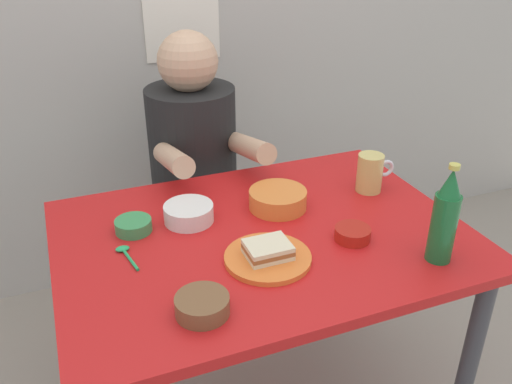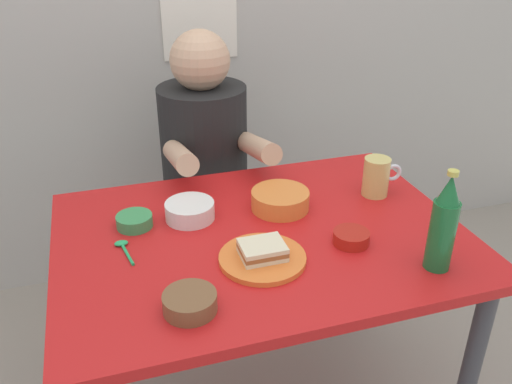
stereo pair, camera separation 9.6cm
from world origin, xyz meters
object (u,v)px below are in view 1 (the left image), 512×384
beer_bottle (445,218)px  stool (198,239)px  dining_table (263,260)px  sandwich (268,250)px  plate_orange (268,258)px  dip_bowl_green (133,225)px  person_seated (193,144)px  beer_mug (370,173)px

beer_bottle → stool: bearing=112.9°
stool → beer_bottle: bearing=-67.1°
dining_table → sandwich: bearing=-106.8°
plate_orange → dip_bowl_green: dip_bowl_green is taller
person_seated → dip_bowl_green: person_seated is taller
stool → sandwich: size_ratio=4.09×
stool → plate_orange: 0.86m
dip_bowl_green → beer_bottle: bearing=-31.0°
beer_bottle → dip_bowl_green: beer_bottle is taller
person_seated → plate_orange: 0.75m
plate_orange → beer_bottle: (0.40, -0.15, 0.11)m
person_seated → sandwich: size_ratio=6.54×
stool → beer_mug: beer_mug is taller
beer_mug → beer_bottle: 0.39m
beer_mug → dip_bowl_green: 0.73m
sandwich → dip_bowl_green: size_ratio=1.10×
person_seated → beer_bottle: (0.38, -0.90, 0.09)m
stool → person_seated: bearing=-90.0°
sandwich → beer_mug: bearing=28.1°
sandwich → dip_bowl_green: 0.39m
beer_mug → beer_bottle: beer_bottle is taller
dining_table → person_seated: size_ratio=1.53×
dip_bowl_green → person_seated: bearing=57.8°
person_seated → beer_bottle: bearing=-66.8°
dining_table → beer_mug: (0.41, 0.11, 0.15)m
beer_bottle → dining_table: bearing=142.5°
dining_table → sandwich: 0.18m
dining_table → beer_mug: beer_mug is taller
person_seated → beer_bottle: size_ratio=2.75×
beer_mug → dip_bowl_green: size_ratio=1.26×
dining_table → sandwich: size_ratio=10.00×
dining_table → beer_bottle: beer_bottle is taller
sandwich → dip_bowl_green: (-0.29, 0.26, -0.01)m
beer_mug → dip_bowl_green: beer_mug is taller
plate_orange → beer_mug: bearing=28.1°
dining_table → dip_bowl_green: size_ratio=11.00×
dining_table → sandwich: sandwich is taller
beer_mug → beer_bottle: (-0.04, -0.39, 0.06)m
sandwich → beer_mug: 0.50m
beer_mug → dining_table: bearing=-164.8°
person_seated → sandwich: bearing=-91.3°
plate_orange → sandwich: 0.02m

